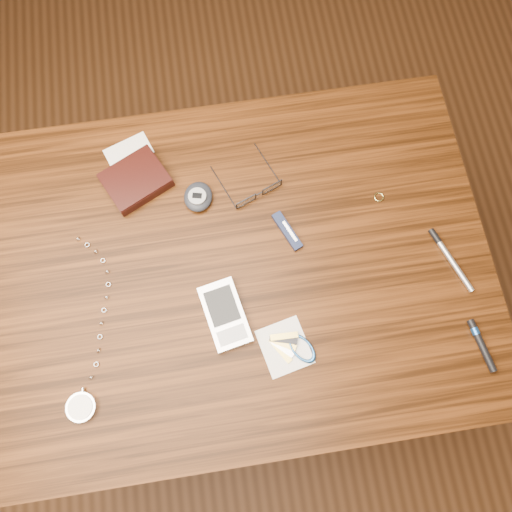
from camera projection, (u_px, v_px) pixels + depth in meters
The scene contains 12 objects.
ground at pixel (239, 327), 1.65m from camera, with size 3.80×3.80×0.00m, color #472814.
desk at pixel (228, 280), 1.03m from camera, with size 1.00×0.70×0.75m.
wallet_and_card at pixel (136, 179), 0.97m from camera, with size 0.15×0.18×0.03m.
eyeglasses at pixel (257, 192), 0.97m from camera, with size 0.14×0.14×0.02m.
gold_ring at pixel (379, 197), 0.97m from camera, with size 0.02×0.02×0.00m, color tan.
pocket_watch at pixel (82, 401), 0.86m from camera, with size 0.09×0.34×0.02m.
pda_phone at pixel (225, 315), 0.90m from camera, with size 0.09×0.13×0.02m.
pedometer at pixel (198, 197), 0.96m from camera, with size 0.07×0.07×0.03m.
notepad_keys at pixel (293, 347), 0.89m from camera, with size 0.11×0.11×0.01m.
pocket_knife at pixel (287, 231), 0.95m from camera, with size 0.05×0.08×0.01m.
silver_pen at pixel (448, 255), 0.94m from camera, with size 0.06×0.13×0.01m.
black_blue_pen at pixel (481, 343), 0.89m from camera, with size 0.03×0.10×0.01m.
Camera 1 is at (0.02, -0.25, 1.65)m, focal length 35.00 mm.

